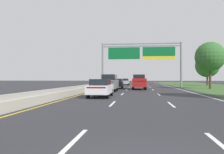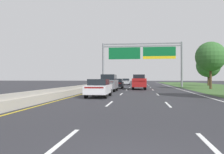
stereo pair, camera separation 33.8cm
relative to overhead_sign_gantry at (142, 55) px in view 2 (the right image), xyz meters
name	(u,v)px [view 2 (the right image)]	position (x,y,z in m)	size (l,w,h in m)	color
ground_plane	(140,88)	(-0.30, -4.10, -6.00)	(220.00, 220.00, 0.00)	#2B2B30
lane_striping	(140,88)	(-0.30, -4.56, -6.00)	(11.96, 106.00, 0.01)	white
median_barrier_concrete	(102,86)	(-6.90, -4.10, -5.65)	(0.60, 110.00, 0.85)	#A8A399
overhead_sign_gantry	(142,55)	(0.00, 0.00, 0.00)	(15.06, 0.42, 8.39)	gray
pickup_truck_red	(139,82)	(-0.42, -9.16, -4.93)	(2.12, 5.44, 2.20)	maroon
car_white_left_lane_sedan	(99,88)	(-3.79, -23.51, -5.18)	(1.84, 4.41, 1.57)	silver
car_silver_left_lane_sedan	(126,82)	(-3.81, 13.60, -5.18)	(1.91, 4.44, 1.57)	#B2B5BA
car_navy_centre_lane_sedan	(141,82)	(-0.23, 13.84, -5.18)	(1.90, 4.43, 1.57)	#161E47
car_black_left_lane_sedan	(117,83)	(-3.89, -6.77, -5.18)	(1.94, 4.45, 1.57)	black
car_grey_left_lane_suv	(109,83)	(-4.12, -14.69, -4.90)	(1.94, 4.72, 2.11)	slate
roadside_tree_mid	(210,57)	(10.43, -6.77, -1.04)	(4.53, 4.53, 7.24)	#4C3823
roadside_tree_far	(208,66)	(14.65, 9.35, -1.55)	(5.18, 5.18, 7.05)	#4C3823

